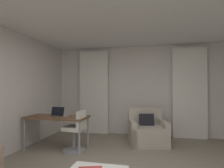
{
  "coord_description": "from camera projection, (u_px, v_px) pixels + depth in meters",
  "views": [
    {
      "loc": [
        0.39,
        -2.54,
        1.38
      ],
      "look_at": [
        -0.47,
        1.37,
        1.46
      ],
      "focal_mm": 29.84,
      "sensor_mm": 36.0,
      "label": 1
    }
  ],
  "objects": [
    {
      "name": "desk",
      "position": [
        57.0,
        119.0,
        4.23
      ],
      "size": [
        1.39,
        0.63,
        0.73
      ],
      "color": "brown",
      "rests_on": "ground"
    },
    {
      "name": "curtain_left_panel",
      "position": [
        94.0,
        92.0,
        5.68
      ],
      "size": [
        0.9,
        0.06,
        2.5
      ],
      "color": "silver",
      "rests_on": "ground"
    },
    {
      "name": "wall_window",
      "position": [
        139.0,
        90.0,
        5.52
      ],
      "size": [
        5.12,
        0.06,
        2.6
      ],
      "color": "silver",
      "rests_on": "ground"
    },
    {
      "name": "desk_chair",
      "position": [
        76.0,
        133.0,
        4.02
      ],
      "size": [
        0.48,
        0.48,
        0.88
      ],
      "color": "gray",
      "rests_on": "ground"
    },
    {
      "name": "curtain_right_panel",
      "position": [
        190.0,
        92.0,
        5.09
      ],
      "size": [
        0.9,
        0.06,
        2.5
      ],
      "color": "silver",
      "rests_on": "ground"
    },
    {
      "name": "armchair",
      "position": [
        147.0,
        132.0,
        4.59
      ],
      "size": [
        1.03,
        1.02,
        0.87
      ],
      "color": "#B2A899",
      "rests_on": "ground"
    },
    {
      "name": "laptop",
      "position": [
        60.0,
        114.0,
        4.26
      ],
      "size": [
        0.35,
        0.28,
        0.22
      ],
      "color": "#ADADB2",
      "rests_on": "desk"
    }
  ]
}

